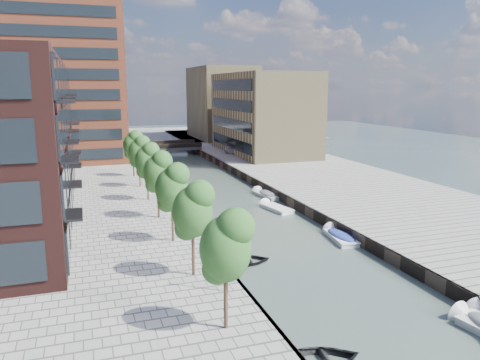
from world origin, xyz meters
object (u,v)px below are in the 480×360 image
tree_5 (139,150)px  sloop_2 (190,216)px  bridge (165,147)px  sloop_1 (242,263)px  motorboat_3 (339,236)px  tree_0 (225,244)px  tree_6 (133,144)px  sloop_4 (167,182)px  sloop_3 (220,258)px  car (233,151)px  tree_1 (192,208)px  tree_4 (147,159)px  tree_2 (172,186)px  tree_3 (157,170)px  motorboat_4 (266,195)px  motorboat_2 (274,208)px

tree_5 → sloop_2: bearing=-72.4°
bridge → sloop_1: bearing=-94.1°
sloop_2 → motorboat_3: size_ratio=1.00×
tree_0 → tree_6: bearing=90.0°
tree_6 → sloop_4: 6.81m
sloop_2 → sloop_3: size_ratio=1.15×
tree_0 → car: tree_0 is taller
tree_0 → tree_6: size_ratio=1.00×
sloop_4 → tree_1: bearing=169.8°
tree_1 → tree_4: (0.00, 21.00, 0.00)m
tree_5 → sloop_2: 12.76m
tree_2 → car: bearing=66.6°
motorboat_3 → tree_5: bearing=122.4°
tree_1 → sloop_3: (3.10, 4.84, -5.31)m
tree_4 → tree_6: 14.00m
tree_3 → sloop_3: (3.10, -9.16, -5.31)m
bridge → tree_6: size_ratio=2.18×
tree_1 → tree_5: bearing=90.0°
tree_6 → motorboat_4: 19.37m
sloop_1 → sloop_3: bearing=45.5°
motorboat_3 → motorboat_4: 16.47m
bridge → motorboat_4: bridge is taller
tree_6 → tree_1: bearing=-90.0°
bridge → sloop_4: size_ratio=2.93×
bridge → motorboat_4: bearing=-82.1°
sloop_3 → car: bearing=-12.5°
motorboat_2 → sloop_3: bearing=-128.2°
bridge → motorboat_4: 38.94m
bridge → sloop_4: 27.04m
tree_2 → motorboat_3: 14.91m
sloop_3 → tree_6: bearing=12.3°
tree_5 → sloop_4: 9.28m
tree_4 → tree_3: bearing=-90.0°
tree_2 → sloop_2: 11.80m
bridge → motorboat_3: (5.47, -55.02, -1.20)m
sloop_1 → motorboat_2: size_ratio=0.89×
tree_4 → bridge: bearing=78.0°
bridge → sloop_3: 56.44m
tree_1 → sloop_4: (4.22, 34.34, -5.31)m
tree_6 → motorboat_2: (12.49, -18.24, -5.22)m
tree_6 → sloop_2: size_ratio=1.23×
tree_0 → sloop_2: bearing=81.7°
tree_0 → motorboat_2: bearing=62.3°
tree_1 → motorboat_2: 21.54m
tree_3 → sloop_3: size_ratio=1.41×
tree_1 → tree_3: 14.00m
motorboat_3 → bridge: bearing=95.7°
motorboat_2 → sloop_1: bearing=-121.1°
sloop_4 → motorboat_2: bearing=-158.0°
tree_1 → tree_2: size_ratio=1.00×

